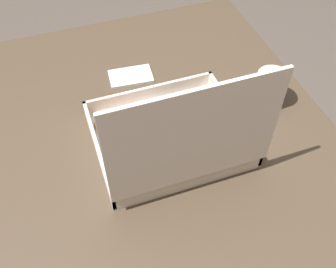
% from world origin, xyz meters
% --- Properties ---
extents(ground_plane, '(8.00, 8.00, 0.00)m').
position_xyz_m(ground_plane, '(0.00, 0.00, 0.00)').
color(ground_plane, '#564C44').
extents(dining_table, '(0.95, 1.03, 0.76)m').
position_xyz_m(dining_table, '(0.00, 0.00, 0.65)').
color(dining_table, '#4C3D2D').
rests_on(dining_table, ground_plane).
extents(donut_box, '(0.35, 0.31, 0.31)m').
position_xyz_m(donut_box, '(-0.05, 0.08, 0.82)').
color(donut_box, silver).
rests_on(donut_box, dining_table).
extents(coffee_mug, '(0.08, 0.08, 0.09)m').
position_xyz_m(coffee_mug, '(-0.35, -0.00, 0.81)').
color(coffee_mug, white).
rests_on(coffee_mug, dining_table).
extents(paper_napkin, '(0.13, 0.09, 0.01)m').
position_xyz_m(paper_napkin, '(-0.03, -0.22, 0.76)').
color(paper_napkin, white).
rests_on(paper_napkin, dining_table).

